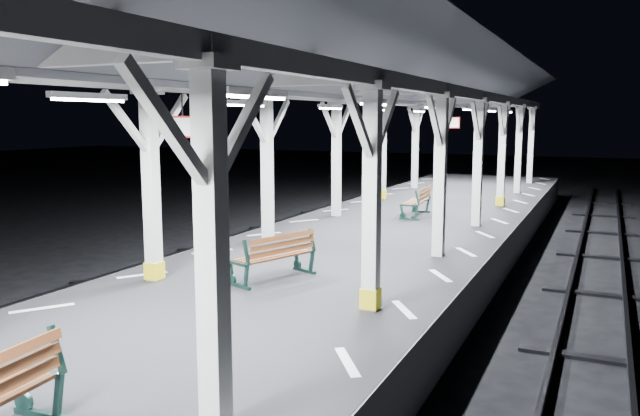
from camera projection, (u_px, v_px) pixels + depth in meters
The scene contains 7 objects.
ground at pixel (178, 403), 8.38m from camera, with size 120.00×120.00×0.00m, color black.
platform at pixel (177, 368), 8.31m from camera, with size 6.00×50.00×1.00m, color black.
hazard_stripes_left at pixel (42, 308), 9.26m from camera, with size 1.00×48.00×0.01m, color silver.
hazard_stripes_right at pixel (347, 362), 7.22m from camera, with size 1.00×48.00×0.01m, color silver.
canopy at pixel (165, 56), 7.71m from camera, with size 5.40×49.00×4.65m.
bench_mid at pixel (277, 255), 10.80m from camera, with size 1.07×1.66×0.85m.
bench_far at pixel (419, 201), 17.91m from camera, with size 0.68×1.60×0.85m.
Camera 1 is at (5.05, -6.39, 3.80)m, focal length 35.00 mm.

